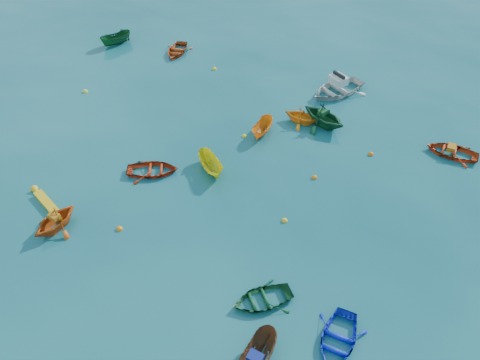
# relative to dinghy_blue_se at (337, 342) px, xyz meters

# --- Properties ---
(ground) EXTENTS (160.00, 160.00, 0.00)m
(ground) POSITION_rel_dinghy_blue_se_xyz_m (-6.90, 3.48, 0.00)
(ground) COLOR #0B464F
(ground) RESTS_ON ground
(dinghy_blue_se) EXTENTS (2.61, 3.36, 0.64)m
(dinghy_blue_se) POSITION_rel_dinghy_blue_se_xyz_m (0.00, 0.00, 0.00)
(dinghy_blue_se) COLOR #1124D5
(dinghy_blue_se) RESTS_ON ground
(dinghy_orange_w) EXTENTS (2.94, 3.20, 1.41)m
(dinghy_orange_w) POSITION_rel_dinghy_blue_se_xyz_m (-15.38, 2.41, 0.00)
(dinghy_orange_w) COLOR #CD5213
(dinghy_orange_w) RESTS_ON ground
(sampan_yellow_mid) EXTENTS (2.61, 2.77, 1.07)m
(sampan_yellow_mid) POSITION_rel_dinghy_blue_se_xyz_m (-8.97, 9.25, 0.00)
(sampan_yellow_mid) COLOR yellow
(sampan_yellow_mid) RESTS_ON ground
(dinghy_green_e) EXTENTS (3.55, 3.36, 0.60)m
(dinghy_green_e) POSITION_rel_dinghy_blue_se_xyz_m (-3.64, 1.07, 0.00)
(dinghy_green_e) COLOR #124E26
(dinghy_green_e) RESTS_ON ground
(dinghy_red_nw) EXTENTS (3.67, 3.11, 0.65)m
(dinghy_red_nw) POSITION_rel_dinghy_blue_se_xyz_m (-12.32, 8.04, 0.00)
(dinghy_red_nw) COLOR #A82A0E
(dinghy_red_nw) RESTS_ON ground
(sampan_orange_n) EXTENTS (1.33, 2.68, 0.99)m
(sampan_orange_n) POSITION_rel_dinghy_blue_se_xyz_m (-6.92, 13.86, 0.00)
(sampan_orange_n) COLOR orange
(sampan_orange_n) RESTS_ON ground
(dinghy_green_n) EXTENTS (4.29, 4.12, 1.74)m
(dinghy_green_n) POSITION_rel_dinghy_blue_se_xyz_m (-3.19, 15.98, 0.00)
(dinghy_green_n) COLOR #124D28
(dinghy_green_n) RESTS_ON ground
(dinghy_red_ne) EXTENTS (3.49, 2.74, 0.66)m
(dinghy_red_ne) POSITION_rel_dinghy_blue_se_xyz_m (5.22, 15.14, 0.00)
(dinghy_red_ne) COLOR #BC350F
(dinghy_red_ne) RESTS_ON ground
(dinghy_red_far) EXTENTS (2.53, 3.36, 0.66)m
(dinghy_red_far) POSITION_rel_dinghy_blue_se_xyz_m (-16.91, 23.07, 0.00)
(dinghy_red_far) COLOR #BA3D0F
(dinghy_red_far) RESTS_ON ground
(dinghy_orange_far) EXTENTS (2.82, 2.55, 1.30)m
(dinghy_orange_far) POSITION_rel_dinghy_blue_se_xyz_m (-4.66, 15.88, 0.00)
(dinghy_orange_far) COLOR orange
(dinghy_orange_far) RESTS_ON ground
(sampan_green_far) EXTENTS (2.53, 3.04, 1.13)m
(sampan_green_far) POSITION_rel_dinghy_blue_se_xyz_m (-22.66, 23.11, 0.00)
(sampan_green_far) COLOR #125126
(sampan_green_far) RESTS_ON ground
(kayak_yellow) EXTENTS (3.14, 2.14, 0.33)m
(kayak_yellow) POSITION_rel_dinghy_blue_se_xyz_m (-16.80, 3.71, 0.00)
(kayak_yellow) COLOR gold
(kayak_yellow) RESTS_ON ground
(motorboat_white) EXTENTS (5.34, 5.51, 1.53)m
(motorboat_white) POSITION_rel_dinghy_blue_se_xyz_m (-2.84, 20.50, 0.00)
(motorboat_white) COLOR silver
(motorboat_white) RESTS_ON ground
(tarp_blue_a) EXTENTS (0.71, 0.60, 0.30)m
(tarp_blue_a) POSITION_rel_dinghy_blue_se_xyz_m (-3.13, -2.03, 0.71)
(tarp_blue_a) COLOR navy
(tarp_blue_a) RESTS_ON sampan_brown_mid
(tarp_orange_a) EXTENTS (0.66, 0.57, 0.27)m
(tarp_orange_a) POSITION_rel_dinghy_blue_se_xyz_m (-15.37, 2.45, 0.84)
(tarp_orange_a) COLOR #C26F13
(tarp_orange_a) RESTS_ON dinghy_orange_w
(tarp_green_b) EXTENTS (0.73, 0.79, 0.31)m
(tarp_green_b) POSITION_rel_dinghy_blue_se_xyz_m (-3.28, 16.03, 1.02)
(tarp_green_b) COLOR #124B22
(tarp_green_b) RESTS_ON dinghy_green_n
(tarp_orange_b) EXTENTS (0.59, 0.72, 0.31)m
(tarp_orange_b) POSITION_rel_dinghy_blue_se_xyz_m (5.12, 15.15, 0.49)
(tarp_orange_b) COLOR #BE6813
(tarp_orange_b) RESTS_ON dinghy_red_ne
(buoy_ye_a) EXTENTS (0.34, 0.34, 0.34)m
(buoy_ye_a) POSITION_rel_dinghy_blue_se_xyz_m (-3.73, 6.39, 0.00)
(buoy_ye_a) COLOR gold
(buoy_ye_a) RESTS_ON ground
(buoy_ye_b) EXTENTS (0.37, 0.37, 0.37)m
(buoy_ye_b) POSITION_rel_dinghy_blue_se_xyz_m (-21.17, 15.16, 0.00)
(buoy_ye_b) COLOR yellow
(buoy_ye_b) RESTS_ON ground
(buoy_or_c) EXTENTS (0.36, 0.36, 0.36)m
(buoy_or_c) POSITION_rel_dinghy_blue_se_xyz_m (-12.12, 3.26, 0.00)
(buoy_or_c) COLOR orange
(buoy_or_c) RESTS_ON ground
(buoy_ye_c) EXTENTS (0.31, 0.31, 0.31)m
(buoy_ye_c) POSITION_rel_dinghy_blue_se_xyz_m (-8.01, 13.18, 0.00)
(buoy_ye_c) COLOR yellow
(buoy_ye_c) RESTS_ON ground
(buoy_or_d) EXTENTS (0.35, 0.35, 0.35)m
(buoy_or_d) POSITION_rel_dinghy_blue_se_xyz_m (-2.77, 10.37, 0.00)
(buoy_or_d) COLOR orange
(buoy_or_d) RESTS_ON ground
(buoy_ye_d) EXTENTS (0.37, 0.37, 0.37)m
(buoy_ye_d) POSITION_rel_dinghy_blue_se_xyz_m (-12.89, 21.27, 0.00)
(buoy_ye_d) COLOR yellow
(buoy_ye_d) RESTS_ON ground
(buoy_or_e) EXTENTS (0.36, 0.36, 0.36)m
(buoy_or_e) POSITION_rel_dinghy_blue_se_xyz_m (0.31, 13.62, 0.00)
(buoy_or_e) COLOR #D65C0B
(buoy_or_e) RESTS_ON ground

